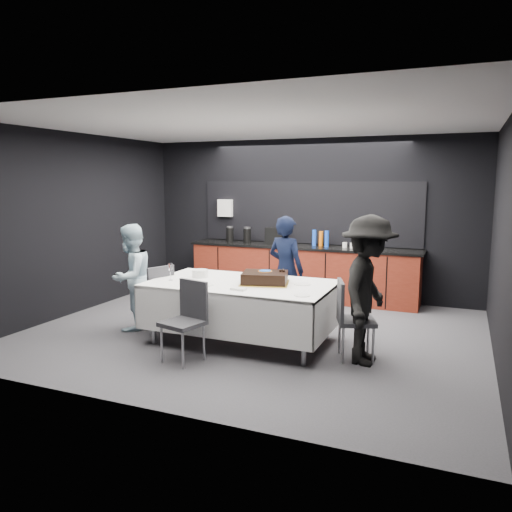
{
  "coord_description": "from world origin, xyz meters",
  "views": [
    {
      "loc": [
        2.58,
        -6.08,
        2.07
      ],
      "look_at": [
        0.0,
        0.1,
        1.05
      ],
      "focal_mm": 35.0,
      "sensor_mm": 36.0,
      "label": 1
    }
  ],
  "objects": [
    {
      "name": "person_left",
      "position": [
        -1.64,
        -0.48,
        0.74
      ],
      "size": [
        0.57,
        0.73,
        1.47
      ],
      "primitive_type": "imported",
      "rotation": [
        0.0,
        0.0,
        -1.55
      ],
      "color": "silver",
      "rests_on": "ground"
    },
    {
      "name": "kitchenette",
      "position": [
        -0.02,
        2.22,
        0.54
      ],
      "size": [
        4.1,
        0.64,
        2.05
      ],
      "color": "#5E1A0E",
      "rests_on": "ground"
    },
    {
      "name": "chair_left",
      "position": [
        -1.24,
        -0.46,
        0.53
      ],
      "size": [
        0.54,
        0.54,
        0.92
      ],
      "color": "#2E2F33",
      "rests_on": "ground"
    },
    {
      "name": "chair_near",
      "position": [
        -0.3,
        -1.24,
        0.53
      ],
      "size": [
        0.51,
        0.51,
        0.92
      ],
      "color": "#2E2F33",
      "rests_on": "ground"
    },
    {
      "name": "person_right",
      "position": [
        1.63,
        -0.54,
        0.85
      ],
      "size": [
        0.67,
        1.12,
        1.69
      ],
      "primitive_type": "imported",
      "rotation": [
        0.0,
        0.0,
        1.53
      ],
      "color": "black",
      "rests_on": "ground"
    },
    {
      "name": "room_shell",
      "position": [
        0.0,
        0.0,
        1.86
      ],
      "size": [
        6.04,
        5.04,
        2.82
      ],
      "color": "white",
      "rests_on": "ground"
    },
    {
      "name": "loose_plate_near",
      "position": [
        -0.33,
        -0.73,
        0.78
      ],
      "size": [
        0.19,
        0.19,
        0.01
      ],
      "primitive_type": "cylinder",
      "color": "white",
      "rests_on": "party_table"
    },
    {
      "name": "chair_right",
      "position": [
        1.42,
        -0.49,
        0.53
      ],
      "size": [
        0.54,
        0.54,
        0.92
      ],
      "color": "#2E2F33",
      "rests_on": "ground"
    },
    {
      "name": "loose_plate_right_a",
      "position": [
        0.76,
        -0.22,
        0.78
      ],
      "size": [
        0.21,
        0.21,
        0.01
      ],
      "primitive_type": "cylinder",
      "color": "white",
      "rests_on": "party_table"
    },
    {
      "name": "ground",
      "position": [
        0.0,
        0.0,
        0.0
      ],
      "size": [
        6.0,
        6.0,
        0.0
      ],
      "primitive_type": "plane",
      "color": "#45454A",
      "rests_on": "ground"
    },
    {
      "name": "loose_plate_right_b",
      "position": [
        0.94,
        -0.81,
        0.78
      ],
      "size": [
        0.18,
        0.18,
        0.01
      ],
      "primitive_type": "cylinder",
      "color": "white",
      "rests_on": "party_table"
    },
    {
      "name": "fork_pile",
      "position": [
        0.16,
        -0.82,
        0.79
      ],
      "size": [
        0.19,
        0.12,
        0.03
      ],
      "primitive_type": "cube",
      "rotation": [
        0.0,
        0.0,
        -0.07
      ],
      "color": "white",
      "rests_on": "party_table"
    },
    {
      "name": "plate_stack",
      "position": [
        -0.65,
        -0.29,
        0.83
      ],
      "size": [
        0.21,
        0.21,
        0.1
      ],
      "primitive_type": "cylinder",
      "color": "white",
      "rests_on": "party_table"
    },
    {
      "name": "party_table",
      "position": [
        0.0,
        -0.4,
        0.64
      ],
      "size": [
        2.32,
        1.32,
        0.78
      ],
      "color": "#99999E",
      "rests_on": "ground"
    },
    {
      "name": "champagne_flute",
      "position": [
        -0.9,
        -0.63,
        0.94
      ],
      "size": [
        0.06,
        0.06,
        0.22
      ],
      "color": "white",
      "rests_on": "party_table"
    },
    {
      "name": "cake_assembly",
      "position": [
        0.31,
        -0.36,
        0.85
      ],
      "size": [
        0.7,
        0.62,
        0.18
      ],
      "color": "gold",
      "rests_on": "party_table"
    },
    {
      "name": "loose_plate_far",
      "position": [
        0.06,
        -0.05,
        0.78
      ],
      "size": [
        0.21,
        0.21,
        0.01
      ],
      "primitive_type": "cylinder",
      "color": "white",
      "rests_on": "party_table"
    },
    {
      "name": "person_center",
      "position": [
        0.25,
        0.63,
        0.78
      ],
      "size": [
        0.65,
        0.52,
        1.57
      ],
      "primitive_type": "imported",
      "rotation": [
        0.0,
        0.0,
        2.87
      ],
      "color": "black",
      "rests_on": "ground"
    }
  ]
}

